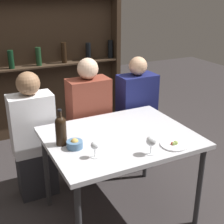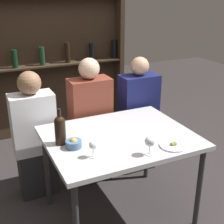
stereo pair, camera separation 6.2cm
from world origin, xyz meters
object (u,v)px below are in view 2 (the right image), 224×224
wine_bottle (60,129)px  seated_person_right (138,119)px  seated_person_left (35,139)px  wine_glass_0 (93,146)px  seated_person_center (91,126)px  food_plate_0 (173,145)px  snack_bowl (74,144)px  wine_glass_1 (150,142)px

wine_bottle → seated_person_right: bearing=29.6°
seated_person_left → wine_glass_0: bearing=-74.0°
wine_bottle → seated_person_center: seated_person_center is taller
wine_bottle → wine_glass_0: (0.15, -0.28, -0.04)m
wine_glass_0 → seated_person_left: seated_person_left is taller
food_plate_0 → wine_glass_0: bearing=169.5°
wine_bottle → seated_person_right: seated_person_right is taller
snack_bowl → food_plate_0: bearing=-23.9°
seated_person_center → seated_person_right: bearing=-0.0°
wine_glass_0 → seated_person_left: bearing=106.0°
wine_glass_0 → wine_glass_1: bearing=-20.1°
wine_glass_0 → seated_person_center: seated_person_center is taller
wine_bottle → wine_glass_0: wine_bottle is taller
seated_person_center → food_plate_0: bearing=-73.3°
seated_person_left → seated_person_right: (1.08, -0.00, 0.01)m
wine_glass_0 → wine_bottle: bearing=117.4°
wine_glass_0 → wine_glass_1: (0.37, -0.13, 0.01)m
wine_glass_1 → snack_bowl: wine_glass_1 is taller
food_plate_0 → seated_person_left: 1.28m
wine_glass_1 → seated_person_center: bearing=93.7°
seated_person_left → seated_person_center: (0.55, -0.00, 0.03)m
food_plate_0 → seated_person_right: (0.25, 0.95, -0.20)m
wine_glass_1 → snack_bowl: (-0.45, 0.32, -0.07)m
wine_glass_0 → snack_bowl: (-0.08, 0.19, -0.05)m
snack_bowl → seated_person_center: 0.79m
snack_bowl → wine_glass_1: bearing=-35.8°
wine_glass_0 → wine_glass_1: 0.39m
seated_person_left → wine_bottle: bearing=-80.4°
wine_glass_1 → snack_bowl: 0.56m
wine_glass_0 → wine_glass_1: wine_glass_1 is taller
seated_person_right → food_plate_0: bearing=-104.6°
wine_bottle → wine_glass_1: size_ratio=2.05×
food_plate_0 → wine_glass_1: bearing=-173.5°
seated_person_left → wine_glass_1: bearing=-58.1°
wine_glass_1 → food_plate_0: size_ratio=0.68×
seated_person_left → seated_person_center: bearing=-0.0°
wine_glass_0 → wine_glass_1: size_ratio=0.87×
snack_bowl → seated_person_left: (-0.16, 0.66, -0.23)m
wine_glass_1 → wine_bottle: bearing=140.9°
wine_bottle → food_plate_0: bearing=-28.0°
food_plate_0 → seated_person_center: (-0.29, 0.95, -0.18)m
seated_person_left → snack_bowl: bearing=-76.1°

